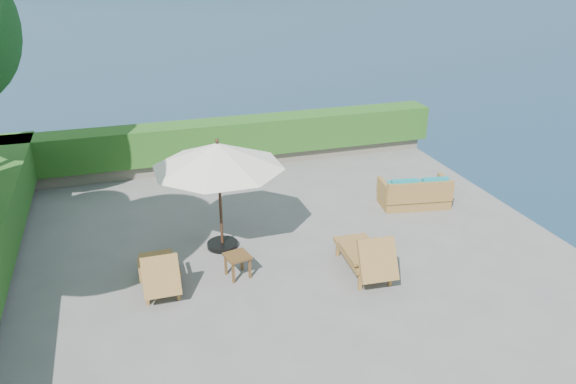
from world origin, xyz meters
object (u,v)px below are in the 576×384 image
object	(u,v)px
lounge_right	(366,255)
wicker_loveseat	(415,194)
lounge_left	(159,271)
side_table	(237,259)
patio_umbrella	(218,156)

from	to	relation	value
lounge_right	wicker_loveseat	world-z (taller)	lounge_right
lounge_left	side_table	bearing A→B (deg)	0.27
patio_umbrella	wicker_loveseat	bearing A→B (deg)	7.32
lounge_right	side_table	world-z (taller)	lounge_right
patio_umbrella	wicker_loveseat	world-z (taller)	patio_umbrella
lounge_right	wicker_loveseat	size ratio (longest dim) A/B	1.00
side_table	wicker_loveseat	world-z (taller)	wicker_loveseat
lounge_right	patio_umbrella	bearing A→B (deg)	145.48
lounge_left	lounge_right	size ratio (longest dim) A/B	0.89
patio_umbrella	lounge_left	size ratio (longest dim) A/B	2.24
patio_umbrella	lounge_right	distance (m)	3.51
patio_umbrella	side_table	xyz separation A→B (m)	(0.06, -1.24, -1.66)
patio_umbrella	lounge_right	world-z (taller)	patio_umbrella
lounge_left	wicker_loveseat	distance (m)	6.61
wicker_loveseat	lounge_left	bearing A→B (deg)	-154.55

